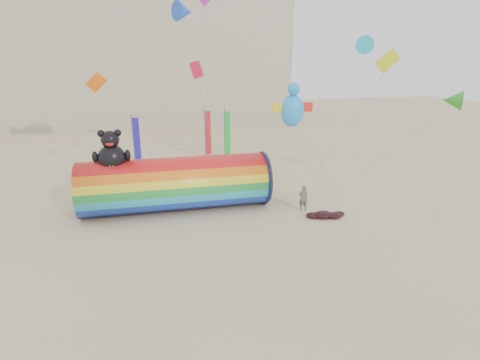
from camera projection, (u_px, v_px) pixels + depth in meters
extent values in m
plane|color=#CCB58C|center=(238.00, 225.00, 22.86)|extent=(160.00, 160.00, 0.00)
cube|color=#B7AD99|center=(99.00, 60.00, 59.90)|extent=(60.00, 15.00, 20.00)
cube|color=#28303D|center=(92.00, 56.00, 52.73)|extent=(59.50, 0.12, 17.00)
cylinder|color=red|center=(176.00, 184.00, 24.85)|extent=(12.26, 3.58, 3.58)
torus|color=#0F1438|center=(263.00, 178.00, 26.21)|extent=(0.25, 3.75, 3.75)
cylinder|color=black|center=(265.00, 178.00, 26.24)|extent=(0.06, 3.54, 3.54)
ellipsoid|color=black|center=(112.00, 159.00, 23.40)|extent=(1.75, 1.56, 1.84)
ellipsoid|color=yellow|center=(111.00, 163.00, 22.91)|extent=(0.90, 0.39, 0.79)
sphere|color=black|center=(110.00, 140.00, 23.04)|extent=(1.12, 1.12, 1.12)
sphere|color=black|center=(101.00, 133.00, 22.81)|extent=(0.45, 0.45, 0.45)
sphere|color=black|center=(118.00, 133.00, 23.03)|extent=(0.45, 0.45, 0.45)
ellipsoid|color=red|center=(110.00, 144.00, 22.66)|extent=(0.49, 0.18, 0.31)
ellipsoid|color=black|center=(95.00, 157.00, 23.03)|extent=(0.37, 0.37, 0.74)
ellipsoid|color=black|center=(128.00, 155.00, 23.47)|extent=(0.37, 0.37, 0.74)
imported|color=#525359|center=(303.00, 198.00, 24.94)|extent=(0.64, 0.43, 1.73)
ellipsoid|color=black|center=(323.00, 215.00, 23.90)|extent=(1.17, 0.99, 0.41)
ellipsoid|color=black|center=(334.00, 215.00, 23.88)|extent=(0.99, 0.84, 0.34)
ellipsoid|color=black|center=(313.00, 215.00, 23.92)|extent=(0.91, 0.77, 0.32)
ellipsoid|color=black|center=(324.00, 213.00, 24.36)|extent=(0.78, 0.66, 0.27)
ellipsoid|color=black|center=(339.00, 214.00, 24.29)|extent=(0.73, 0.62, 0.25)
cylinder|color=#59595E|center=(134.00, 143.00, 33.70)|extent=(0.10, 0.10, 5.20)
cube|color=#2319BB|center=(137.00, 143.00, 33.76)|extent=(0.56, 0.06, 4.50)
cylinder|color=#59595E|center=(205.00, 134.00, 38.37)|extent=(0.10, 0.10, 5.20)
cube|color=red|center=(208.00, 133.00, 38.42)|extent=(0.56, 0.06, 4.50)
cylinder|color=#59595E|center=(225.00, 134.00, 38.18)|extent=(0.10, 0.10, 5.20)
cube|color=green|center=(228.00, 133.00, 38.24)|extent=(0.56, 0.06, 4.50)
ellipsoid|color=#2195F0|center=(292.00, 111.00, 21.15)|extent=(1.35, 1.05, 1.80)
cone|color=blue|center=(184.00, 11.00, 22.46)|extent=(1.20, 1.20, 1.08)
cube|color=#D1DE17|center=(388.00, 61.00, 25.42)|extent=(1.02, 0.06, 1.42)
cube|color=orange|center=(96.00, 83.00, 26.68)|extent=(0.89, 0.06, 1.25)
cube|color=red|center=(197.00, 70.00, 28.95)|extent=(0.77, 0.77, 1.23)
cone|color=#1BB8D9|center=(364.00, 45.00, 31.66)|extent=(1.51, 1.51, 1.36)
cone|color=green|center=(452.00, 100.00, 25.36)|extent=(1.33, 1.33, 1.20)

